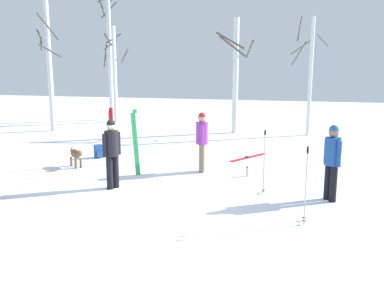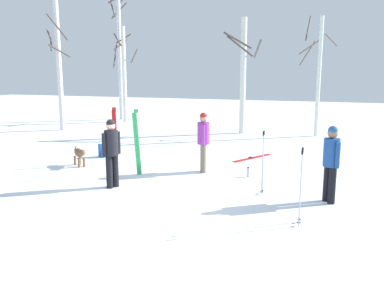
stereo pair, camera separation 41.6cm
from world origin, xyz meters
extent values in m
plane|color=white|center=(0.00, 0.00, 0.00)|extent=(60.00, 60.00, 0.00)
cylinder|color=#72604C|center=(0.61, 3.15, 0.41)|extent=(0.16, 0.16, 0.82)
cylinder|color=#72604C|center=(0.66, 2.98, 0.41)|extent=(0.16, 0.16, 0.82)
cylinder|color=purple|center=(0.64, 3.07, 1.13)|extent=(0.34, 0.34, 0.62)
sphere|color=tan|center=(0.64, 3.07, 1.55)|extent=(0.22, 0.22, 0.22)
sphere|color=#B22626|center=(0.64, 3.07, 1.61)|extent=(0.21, 0.21, 0.21)
cylinder|color=purple|center=(0.58, 3.27, 1.11)|extent=(0.10, 0.10, 0.56)
cylinder|color=purple|center=(0.69, 2.86, 1.11)|extent=(0.10, 0.10, 0.56)
cylinder|color=black|center=(3.98, 1.43, 0.41)|extent=(0.16, 0.16, 0.82)
cylinder|color=black|center=(4.08, 1.29, 0.41)|extent=(0.16, 0.16, 0.82)
cylinder|color=#1E478C|center=(4.03, 1.36, 1.13)|extent=(0.34, 0.34, 0.62)
sphere|color=#997051|center=(4.03, 1.36, 1.55)|extent=(0.22, 0.22, 0.22)
sphere|color=#265999|center=(4.03, 1.36, 1.61)|extent=(0.21, 0.21, 0.21)
cylinder|color=#1E478C|center=(3.91, 1.53, 1.11)|extent=(0.10, 0.10, 0.56)
cylinder|color=#1E478C|center=(4.15, 1.19, 1.11)|extent=(0.10, 0.10, 0.56)
cylinder|color=black|center=(-1.06, 1.01, 0.41)|extent=(0.16, 0.16, 0.82)
cylinder|color=black|center=(-1.14, 0.84, 0.41)|extent=(0.16, 0.16, 0.82)
cylinder|color=black|center=(-1.10, 0.92, 1.13)|extent=(0.34, 0.34, 0.62)
sphere|color=beige|center=(-1.10, 0.92, 1.55)|extent=(0.22, 0.22, 0.22)
sphere|color=black|center=(-1.10, 0.92, 1.61)|extent=(0.21, 0.21, 0.21)
cylinder|color=black|center=(-1.00, 1.11, 1.11)|extent=(0.10, 0.10, 0.56)
cylinder|color=black|center=(-1.19, 0.74, 1.11)|extent=(0.10, 0.10, 0.56)
ellipsoid|color=brown|center=(-3.16, 2.62, 0.41)|extent=(0.61, 0.55, 0.26)
sphere|color=brown|center=(-2.90, 2.41, 0.48)|extent=(0.18, 0.18, 0.18)
ellipsoid|color=brown|center=(-2.85, 2.37, 0.46)|extent=(0.12, 0.11, 0.06)
cylinder|color=brown|center=(-3.44, 2.84, 0.49)|extent=(0.17, 0.15, 0.17)
cylinder|color=brown|center=(-2.96, 2.56, 0.14)|extent=(0.07, 0.07, 0.28)
cylinder|color=brown|center=(-3.06, 2.44, 0.14)|extent=(0.07, 0.07, 0.28)
cylinder|color=brown|center=(-3.27, 2.81, 0.14)|extent=(0.07, 0.07, 0.28)
cylinder|color=brown|center=(-3.36, 2.69, 0.14)|extent=(0.07, 0.07, 0.28)
cube|color=red|center=(-2.26, 3.18, 0.84)|extent=(0.09, 0.04, 1.68)
cube|color=red|center=(-2.26, 3.18, 1.72)|extent=(0.06, 0.03, 0.10)
cube|color=red|center=(-2.20, 3.20, 0.84)|extent=(0.09, 0.04, 1.68)
cube|color=red|center=(-2.20, 3.20, 1.72)|extent=(0.06, 0.03, 0.10)
cube|color=green|center=(-1.01, 2.25, 0.87)|extent=(0.15, 0.13, 1.75)
cube|color=green|center=(-1.01, 2.25, 1.79)|extent=(0.06, 0.05, 0.10)
cube|color=green|center=(-1.06, 2.21, 0.87)|extent=(0.15, 0.13, 1.75)
cube|color=green|center=(-1.06, 2.21, 1.79)|extent=(0.06, 0.05, 0.10)
cube|color=red|center=(1.65, 5.32, 0.01)|extent=(0.99, 1.57, 0.02)
cube|color=#333338|center=(1.62, 5.28, 0.03)|extent=(0.12, 0.14, 0.03)
cube|color=red|center=(1.74, 5.27, 0.01)|extent=(0.99, 1.57, 0.02)
cube|color=#333338|center=(1.71, 5.22, 0.03)|extent=(0.12, 0.14, 0.03)
cylinder|color=#B2B2BC|center=(2.53, 1.54, 0.71)|extent=(0.02, 0.10, 1.41)
cylinder|color=black|center=(2.53, 1.54, 1.46)|extent=(0.04, 0.04, 0.10)
cylinder|color=black|center=(2.53, 1.54, 0.07)|extent=(0.07, 0.07, 0.01)
cylinder|color=#B2B2BC|center=(2.53, 1.44, 0.71)|extent=(0.02, 0.10, 1.41)
cylinder|color=black|center=(2.53, 1.44, 1.46)|extent=(0.04, 0.04, 0.10)
cylinder|color=black|center=(2.53, 1.44, 0.07)|extent=(0.07, 0.07, 0.01)
cylinder|color=#B2B2BC|center=(3.47, -0.10, 0.69)|extent=(0.02, 0.10, 1.38)
cylinder|color=black|center=(3.47, -0.10, 1.43)|extent=(0.04, 0.04, 0.10)
cylinder|color=black|center=(3.47, -0.10, 0.07)|extent=(0.07, 0.07, 0.01)
cylinder|color=#B2B2BC|center=(3.47, -0.27, 0.69)|extent=(0.02, 0.10, 1.38)
cylinder|color=black|center=(3.47, -0.27, 1.43)|extent=(0.04, 0.04, 0.10)
cylinder|color=black|center=(3.47, -0.27, 0.07)|extent=(0.07, 0.07, 0.01)
cube|color=#1E4C99|center=(-3.13, 3.96, 0.22)|extent=(0.32, 0.33, 0.44)
cube|color=#1E4C99|center=(-3.03, 3.87, 0.15)|extent=(0.18, 0.18, 0.20)
cube|color=black|center=(-3.26, 3.99, 0.22)|extent=(0.04, 0.04, 0.37)
cube|color=black|center=(-3.16, 4.09, 0.22)|extent=(0.04, 0.04, 0.37)
cylinder|color=silver|center=(1.96, 2.92, 0.13)|extent=(0.08, 0.08, 0.25)
cylinder|color=black|center=(1.96, 2.92, 0.26)|extent=(0.05, 0.05, 0.02)
cylinder|color=silver|center=(-8.06, 8.71, 3.00)|extent=(0.23, 0.23, 6.01)
cylinder|color=brown|center=(-7.79, 8.38, 4.77)|extent=(0.76, 0.64, 1.18)
cylinder|color=brown|center=(-8.30, 8.54, 4.02)|extent=(0.44, 0.57, 0.64)
cylinder|color=brown|center=(-8.31, 8.44, 4.46)|extent=(0.62, 0.59, 0.53)
cylinder|color=brown|center=(-7.75, 8.36, 3.72)|extent=(0.78, 0.71, 0.61)
cylinder|color=silver|center=(-7.31, 13.36, 3.92)|extent=(0.24, 0.24, 7.84)
cylinder|color=brown|center=(-7.47, 13.76, 6.17)|extent=(0.89, 0.41, 0.92)
cylinder|color=brown|center=(-7.52, 13.13, 6.14)|extent=(0.56, 0.52, 0.86)
cylinder|color=silver|center=(-6.59, 12.41, 2.58)|extent=(0.22, 0.22, 5.16)
cylinder|color=brown|center=(-7.02, 12.28, 3.60)|extent=(0.35, 0.96, 1.29)
cylinder|color=brown|center=(-6.89, 12.65, 4.20)|extent=(0.56, 0.68, 0.62)
cylinder|color=brown|center=(-6.75, 12.12, 4.44)|extent=(0.68, 0.43, 0.72)
cylinder|color=brown|center=(-6.75, 12.79, 4.54)|extent=(0.81, 0.42, 0.56)
cylinder|color=brown|center=(-6.15, 12.81, 3.59)|extent=(0.88, 0.96, 0.74)
cylinder|color=silver|center=(0.36, 10.42, 2.57)|extent=(0.25, 0.25, 5.14)
cylinder|color=brown|center=(0.21, 9.78, 4.11)|extent=(1.34, 0.40, 0.79)
cylinder|color=brown|center=(0.95, 10.64, 3.78)|extent=(0.54, 1.24, 0.75)
cylinder|color=brown|center=(0.30, 9.84, 3.87)|extent=(1.23, 0.22, 0.95)
cylinder|color=silver|center=(3.62, 10.56, 2.55)|extent=(0.16, 0.16, 5.09)
cylinder|color=brown|center=(3.09, 10.83, 3.59)|extent=(0.61, 1.11, 1.07)
cylinder|color=brown|center=(3.08, 10.62, 4.61)|extent=(0.18, 1.14, 1.14)
cylinder|color=brown|center=(4.04, 10.32, 4.07)|extent=(0.53, 0.88, 0.47)
cylinder|color=brown|center=(3.17, 10.97, 3.86)|extent=(0.89, 0.96, 0.69)
camera|label=1|loc=(3.33, -7.81, 2.92)|focal=37.57mm
camera|label=2|loc=(3.73, -7.69, 2.92)|focal=37.57mm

